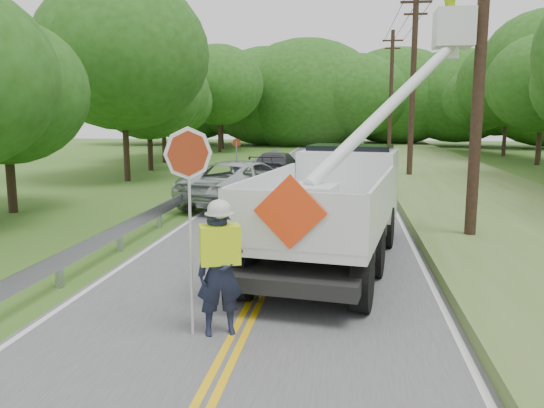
# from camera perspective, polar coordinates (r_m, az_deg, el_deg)

# --- Properties ---
(ground) EXTENTS (140.00, 140.00, 0.00)m
(ground) POSITION_cam_1_polar(r_m,az_deg,el_deg) (7.19, -6.94, -19.88)
(ground) COLOR #35591F
(ground) RESTS_ON ground
(road) EXTENTS (7.20, 96.00, 0.03)m
(road) POSITION_cam_1_polar(r_m,az_deg,el_deg) (20.43, 3.06, -0.52)
(road) COLOR #4F4F51
(road) RESTS_ON ground
(guardrail) EXTENTS (0.18, 48.00, 0.77)m
(guardrail) POSITION_cam_1_polar(r_m,az_deg,el_deg) (21.92, -7.26, 1.53)
(guardrail) COLOR #9B9CA3
(guardrail) RESTS_ON ground
(utility_poles) EXTENTS (1.60, 43.30, 10.00)m
(utility_poles) POSITION_cam_1_polar(r_m,az_deg,el_deg) (23.38, 16.48, 13.30)
(utility_poles) COLOR black
(utility_poles) RESTS_ON ground
(tall_grass_verge) EXTENTS (7.00, 96.00, 0.30)m
(tall_grass_verge) POSITION_cam_1_polar(r_m,az_deg,el_deg) (21.05, 22.70, -0.55)
(tall_grass_verge) COLOR #506D2D
(tall_grass_verge) RESTS_ON ground
(treeline_left) EXTENTS (10.09, 53.05, 10.50)m
(treeline_left) POSITION_cam_1_polar(r_m,az_deg,el_deg) (37.91, -11.24, 12.33)
(treeline_left) COLOR #332319
(treeline_left) RESTS_ON ground
(treeline_horizon) EXTENTS (56.47, 14.48, 12.71)m
(treeline_horizon) POSITION_cam_1_polar(r_m,az_deg,el_deg) (62.39, 6.70, 11.11)
(treeline_horizon) COLOR #224A12
(treeline_horizon) RESTS_ON ground
(flagger) EXTENTS (1.18, 0.75, 3.30)m
(flagger) POSITION_cam_1_polar(r_m,az_deg,el_deg) (8.69, -5.51, -6.14)
(flagger) COLOR #191E33
(flagger) RESTS_ON road
(bucket_truck) EXTENTS (5.29, 7.90, 7.33)m
(bucket_truck) POSITION_cam_1_polar(r_m,az_deg,el_deg) (13.72, 7.79, 1.52)
(bucket_truck) COLOR black
(bucket_truck) RESTS_ON road
(suv_silver) EXTENTS (4.63, 6.84, 1.74)m
(suv_silver) POSITION_cam_1_polar(r_m,az_deg,el_deg) (21.18, -2.86, 2.24)
(suv_silver) COLOR silver
(suv_silver) RESTS_ON road
(suv_darkgrey) EXTENTS (2.52, 5.35, 1.51)m
(suv_darkgrey) POSITION_cam_1_polar(r_m,az_deg,el_deg) (29.11, 0.55, 3.96)
(suv_darkgrey) COLOR #313238
(suv_darkgrey) RESTS_ON road
(stop_sign_permanent) EXTENTS (0.47, 0.09, 2.23)m
(stop_sign_permanent) POSITION_cam_1_polar(r_m,az_deg,el_deg) (29.42, -3.71, 5.33)
(stop_sign_permanent) COLOR #9B9CA3
(stop_sign_permanent) RESTS_ON ground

